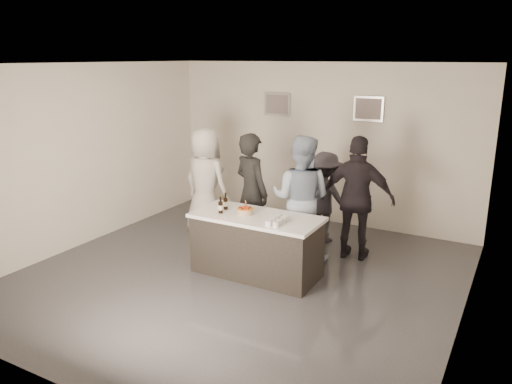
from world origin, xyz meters
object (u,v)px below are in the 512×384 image
beer_bottle_b (221,205)px  person_guest_left (206,182)px  person_main_black (251,192)px  person_main_blue (301,198)px  person_guest_right (357,198)px  bar_counter (256,245)px  cake (245,212)px  beer_bottle_a (226,201)px  person_guest_back (325,197)px

beer_bottle_b → person_guest_left: person_guest_left is taller
person_main_black → person_main_blue: 0.87m
person_main_black → person_guest_right: bearing=-141.4°
bar_counter → cake: bearing=-174.2°
bar_counter → beer_bottle_a: 0.80m
beer_bottle_b → person_main_black: 1.00m
cake → bar_counter: bearing=5.8°
bar_counter → cake: 0.52m
beer_bottle_a → person_guest_right: bearing=38.0°
cake → beer_bottle_b: size_ratio=0.90×
beer_bottle_b → person_guest_left: 1.66m
cake → person_guest_right: person_guest_right is taller
bar_counter → person_main_blue: person_main_blue is taller
person_guest_left → person_guest_back: bearing=-151.4°
bar_counter → person_guest_back: 1.83m
cake → person_guest_left: bearing=142.8°
beer_bottle_a → beer_bottle_b: bearing=-78.6°
person_guest_left → person_guest_right: size_ratio=0.98×
person_main_blue → person_guest_right: size_ratio=1.01×
cake → beer_bottle_a: beer_bottle_a is taller
person_guest_right → person_guest_back: size_ratio=1.25×
beer_bottle_b → beer_bottle_a: bearing=101.4°
bar_counter → person_guest_back: size_ratio=1.19×
person_main_black → cake: bearing=136.9°
beer_bottle_b → person_main_blue: size_ratio=0.13×
beer_bottle_a → person_main_black: size_ratio=0.13×
cake → beer_bottle_a: size_ratio=0.90×
beer_bottle_a → bar_counter: bearing=-4.9°
beer_bottle_a → person_main_blue: 1.18m
cake → person_guest_right: 1.81m
bar_counter → person_main_blue: size_ratio=0.95×
beer_bottle_b → person_main_black: (-0.05, 1.00, -0.06)m
person_guest_right → person_main_black: bearing=10.1°
cake → beer_bottle_b: 0.37m
person_guest_right → cake: bearing=41.3°
beer_bottle_b → person_guest_right: size_ratio=0.13×
cake → person_main_black: person_main_black is taller
person_main_black → person_guest_back: person_main_black is taller
beer_bottle_a → person_guest_right: (1.61, 1.26, -0.06)m
person_main_blue → person_guest_left: person_main_blue is taller
cake → person_guest_right: size_ratio=0.12×
cake → person_main_black: 0.95m
person_main_blue → beer_bottle_a: bearing=36.3°
person_main_black → person_main_blue: size_ratio=0.98×
bar_counter → person_main_blue: 1.05m
person_main_black → beer_bottle_b: bearing=116.0°
cake → person_main_black: size_ratio=0.12×
bar_counter → beer_bottle_a: bearing=175.1°
beer_bottle_b → person_main_blue: person_main_blue is taller
beer_bottle_b → person_guest_right: 2.14m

